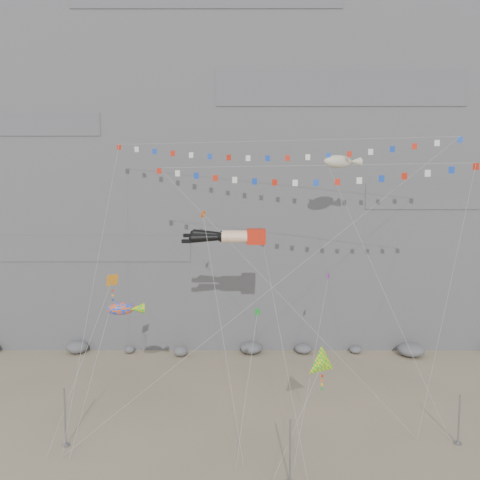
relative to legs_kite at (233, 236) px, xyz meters
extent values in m
plane|color=gray|center=(1.89, -6.03, -14.39)|extent=(120.00, 120.00, 0.00)
cube|color=slate|center=(1.89, 25.97, 10.61)|extent=(80.00, 28.00, 50.00)
cylinder|color=gray|center=(-11.91, -9.24, -12.24)|extent=(0.12, 0.12, 4.30)
cylinder|color=gray|center=(3.75, -13.63, -12.30)|extent=(0.12, 0.12, 4.18)
cylinder|color=gray|center=(16.45, -8.93, -12.54)|extent=(0.12, 0.12, 3.71)
cube|color=red|center=(2.04, 0.02, 0.01)|extent=(1.62, 2.23, 1.31)
cylinder|color=#FFC69F|center=(0.12, -0.64, 0.01)|extent=(2.22, 0.98, 0.97)
sphere|color=black|center=(-0.99, -0.65, 0.01)|extent=(0.89, 0.89, 0.89)
cone|color=black|center=(-2.30, -0.65, -0.07)|extent=(2.66, 0.82, 0.91)
cube|color=black|center=(-4.07, -0.66, -0.37)|extent=(0.86, 0.39, 0.32)
cylinder|color=#FFC69F|center=(0.12, 0.67, 0.01)|extent=(2.22, 0.98, 0.97)
sphere|color=black|center=(-1.00, 0.67, 0.01)|extent=(0.89, 0.89, 0.89)
cone|color=black|center=(-2.31, 0.66, 0.13)|extent=(2.67, 0.82, 0.97)
cube|color=black|center=(-4.08, 0.66, 0.04)|extent=(0.86, 0.39, 0.32)
cylinder|color=gray|center=(3.45, -7.23, -7.17)|extent=(0.03, 0.03, 20.60)
cylinder|color=gray|center=(-3.69, -3.05, -2.70)|extent=(0.03, 0.03, 32.15)
cube|color=gray|center=(-11.65, -10.77, -14.34)|extent=(0.16, 0.16, 0.10)
cylinder|color=gray|center=(9.99, -4.61, -4.08)|extent=(0.03, 0.03, 23.06)
cube|color=gray|center=(13.72, -8.32, -14.34)|extent=(0.16, 0.16, 0.10)
cylinder|color=gray|center=(-11.23, -7.28, -8.79)|extent=(0.03, 0.03, 13.37)
cube|color=gray|center=(-12.69, -10.71, -14.34)|extent=(0.16, 0.16, 0.10)
cylinder|color=gray|center=(-9.96, -7.88, -9.87)|extent=(0.03, 0.03, 11.14)
cube|color=gray|center=(-11.02, -11.02, -14.34)|extent=(0.16, 0.16, 0.10)
cylinder|color=gray|center=(4.37, -12.17, -11.12)|extent=(0.03, 0.03, 8.49)
cylinder|color=gray|center=(13.09, -2.04, -3.72)|extent=(0.03, 0.03, 25.53)
cube|color=gray|center=(16.08, -8.45, -14.34)|extent=(0.16, 0.16, 0.10)
cylinder|color=gray|center=(-0.92, -5.71, -6.19)|extent=(0.03, 0.03, 20.69)
cube|color=gray|center=(0.86, -11.82, -14.34)|extent=(0.16, 0.16, 0.10)
cylinder|color=gray|center=(6.37, -5.95, -8.98)|extent=(0.03, 0.03, 17.03)
cube|color=gray|center=(4.14, -12.18, -14.34)|extent=(0.16, 0.16, 0.10)
cylinder|color=gray|center=(1.16, -8.86, -9.89)|extent=(0.03, 0.03, 11.15)
cube|color=gray|center=(0.34, -12.12, -14.34)|extent=(0.16, 0.16, 0.10)
camera|label=1|loc=(0.66, -41.37, 3.43)|focal=35.00mm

